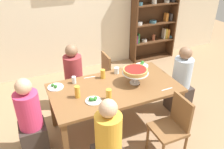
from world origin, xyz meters
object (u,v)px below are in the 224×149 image
at_px(salad_plate_far_diner, 55,87).
at_px(beer_glass_amber_tall, 77,92).
at_px(bookshelf, 154,13).
at_px(water_glass_clear_far, 74,80).
at_px(chair_near_right, 173,125).
at_px(deep_dish_pizza_stand, 135,71).
at_px(diner_head_east, 180,84).
at_px(water_glass_clear_near, 117,70).
at_px(cutlery_fork_near, 167,89).
at_px(diner_head_west, 31,123).
at_px(salad_plate_spare, 142,65).
at_px(diner_near_left, 109,148).
at_px(cutlery_knife_near, 90,77).
at_px(chair_far_right, 112,73).
at_px(dining_table, 115,92).
at_px(salad_plate_near_diner, 93,100).
at_px(beer_glass_amber_short, 103,74).
at_px(diner_far_left, 74,81).
at_px(beer_glass_amber_spare, 109,94).

distance_m(salad_plate_far_diner, beer_glass_amber_tall, 0.42).
bearing_deg(bookshelf, water_glass_clear_far, -144.88).
xyz_separation_m(chair_near_right, deep_dish_pizza_stand, (-0.17, 0.74, 0.44)).
bearing_deg(beer_glass_amber_tall, diner_head_east, 1.41).
relative_size(beer_glass_amber_tall, water_glass_clear_near, 1.71).
height_order(beer_glass_amber_tall, water_glass_clear_near, beer_glass_amber_tall).
bearing_deg(cutlery_fork_near, diner_head_west, 167.70).
bearing_deg(salad_plate_spare, salad_plate_far_diner, -175.86).
bearing_deg(diner_near_left, cutlery_knife_near, -9.05).
height_order(chair_near_right, salad_plate_far_diner, chair_near_right).
bearing_deg(salad_plate_spare, deep_dish_pizza_stand, -129.98).
distance_m(diner_head_east, diner_head_west, 2.38).
height_order(bookshelf, chair_near_right, bookshelf).
distance_m(deep_dish_pizza_stand, water_glass_clear_near, 0.42).
bearing_deg(deep_dish_pizza_stand, salad_plate_spare, 50.02).
height_order(chair_far_right, water_glass_clear_near, chair_far_right).
relative_size(dining_table, chair_near_right, 2.08).
bearing_deg(water_glass_clear_far, cutlery_fork_near, -30.73).
bearing_deg(diner_head_east, bookshelf, -109.32).
bearing_deg(bookshelf, salad_plate_near_diner, -135.90).
height_order(dining_table, salad_plate_far_diner, salad_plate_far_diner).
relative_size(beer_glass_amber_short, cutlery_knife_near, 0.78).
xyz_separation_m(diner_far_left, salad_plate_spare, (1.07, -0.38, 0.27)).
bearing_deg(water_glass_clear_near, water_glass_clear_far, -177.95).
height_order(diner_near_left, chair_near_right, diner_near_left).
bearing_deg(chair_near_right, beer_glass_amber_spare, 52.61).
xyz_separation_m(diner_head_east, beer_glass_amber_spare, (-1.39, -0.25, 0.32)).
relative_size(diner_near_left, water_glass_clear_near, 11.70).
height_order(bookshelf, salad_plate_near_diner, bookshelf).
bearing_deg(deep_dish_pizza_stand, beer_glass_amber_short, 139.26).
height_order(chair_far_right, salad_plate_spare, chair_far_right).
xyz_separation_m(chair_near_right, water_glass_clear_far, (-0.98, 1.09, 0.31)).
bearing_deg(diner_near_left, beer_glass_amber_short, -18.62).
xyz_separation_m(bookshelf, salad_plate_spare, (-1.22, -1.60, -0.36)).
height_order(diner_head_west, chair_near_right, diner_head_west).
bearing_deg(diner_head_west, dining_table, 0.60).
bearing_deg(diner_head_east, salad_plate_far_diner, -8.91).
height_order(cutlery_fork_near, cutlery_knife_near, same).
distance_m(diner_far_left, diner_near_left, 1.59).
relative_size(diner_head_west, diner_near_left, 1.00).
relative_size(diner_head_west, water_glass_clear_far, 10.82).
distance_m(chair_near_right, beer_glass_amber_tall, 1.30).
xyz_separation_m(chair_far_right, cutlery_fork_near, (0.34, -1.16, 0.26)).
bearing_deg(chair_far_right, beer_glass_amber_tall, -45.42).
distance_m(deep_dish_pizza_stand, beer_glass_amber_tall, 0.87).
height_order(diner_head_east, beer_glass_amber_tall, diner_head_east).
height_order(dining_table, diner_head_east, diner_head_east).
height_order(salad_plate_far_diner, beer_glass_amber_tall, beer_glass_amber_tall).
distance_m(dining_table, beer_glass_amber_spare, 0.35).
relative_size(dining_table, diner_far_left, 1.58).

